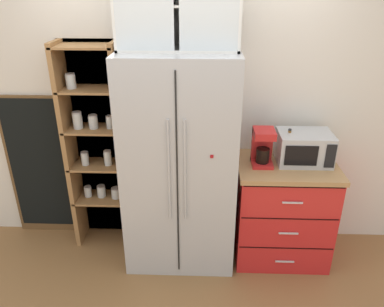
{
  "coord_description": "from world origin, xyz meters",
  "views": [
    {
      "loc": [
        0.2,
        -2.77,
        2.33
      ],
      "look_at": [
        0.1,
        0.03,
        1.02
      ],
      "focal_mm": 35.04,
      "sensor_mm": 36.0,
      "label": 1
    }
  ],
  "objects_px": {
    "microwave": "(304,148)",
    "bottle_amber": "(288,147)",
    "coffee_maker": "(263,146)",
    "mug_navy": "(288,158)",
    "refrigerator": "(180,163)",
    "chalkboard_menu": "(40,167)",
    "bottle_green": "(288,148)"
  },
  "relations": [
    {
      "from": "microwave",
      "to": "bottle_amber",
      "type": "height_order",
      "value": "bottle_amber"
    },
    {
      "from": "coffee_maker",
      "to": "chalkboard_menu",
      "type": "distance_m",
      "value": 2.08
    },
    {
      "from": "bottle_green",
      "to": "chalkboard_menu",
      "type": "height_order",
      "value": "chalkboard_menu"
    },
    {
      "from": "coffee_maker",
      "to": "bottle_amber",
      "type": "height_order",
      "value": "coffee_maker"
    },
    {
      "from": "refrigerator",
      "to": "chalkboard_menu",
      "type": "bearing_deg",
      "value": 167.6
    },
    {
      "from": "microwave",
      "to": "mug_navy",
      "type": "xyz_separation_m",
      "value": [
        -0.13,
        -0.03,
        -0.09
      ]
    },
    {
      "from": "coffee_maker",
      "to": "mug_navy",
      "type": "bearing_deg",
      "value": 2.85
    },
    {
      "from": "microwave",
      "to": "coffee_maker",
      "type": "relative_size",
      "value": 1.42
    },
    {
      "from": "microwave",
      "to": "bottle_green",
      "type": "bearing_deg",
      "value": 173.48
    },
    {
      "from": "bottle_green",
      "to": "bottle_amber",
      "type": "bearing_deg",
      "value": -90.0
    },
    {
      "from": "mug_navy",
      "to": "bottle_amber",
      "type": "xyz_separation_m",
      "value": [
        -0.0,
        0.04,
        0.09
      ]
    },
    {
      "from": "refrigerator",
      "to": "microwave",
      "type": "height_order",
      "value": "refrigerator"
    },
    {
      "from": "coffee_maker",
      "to": "bottle_green",
      "type": "height_order",
      "value": "coffee_maker"
    },
    {
      "from": "microwave",
      "to": "refrigerator",
      "type": "bearing_deg",
      "value": -175.88
    },
    {
      "from": "coffee_maker",
      "to": "bottle_green",
      "type": "xyz_separation_m",
      "value": [
        0.22,
        0.06,
        -0.04
      ]
    },
    {
      "from": "mug_navy",
      "to": "refrigerator",
      "type": "bearing_deg",
      "value": -177.26
    },
    {
      "from": "coffee_maker",
      "to": "bottle_green",
      "type": "distance_m",
      "value": 0.23
    },
    {
      "from": "refrigerator",
      "to": "microwave",
      "type": "relative_size",
      "value": 4.21
    },
    {
      "from": "refrigerator",
      "to": "coffee_maker",
      "type": "xyz_separation_m",
      "value": [
        0.68,
        0.03,
        0.15
      ]
    },
    {
      "from": "mug_navy",
      "to": "bottle_amber",
      "type": "relative_size",
      "value": 0.39
    },
    {
      "from": "microwave",
      "to": "coffee_maker",
      "type": "height_order",
      "value": "coffee_maker"
    },
    {
      "from": "refrigerator",
      "to": "bottle_amber",
      "type": "height_order",
      "value": "refrigerator"
    },
    {
      "from": "microwave",
      "to": "coffee_maker",
      "type": "xyz_separation_m",
      "value": [
        -0.35,
        -0.04,
        0.03
      ]
    },
    {
      "from": "chalkboard_menu",
      "to": "coffee_maker",
      "type": "bearing_deg",
      "value": -7.42
    },
    {
      "from": "chalkboard_menu",
      "to": "bottle_green",
      "type": "bearing_deg",
      "value": -5.27
    },
    {
      "from": "refrigerator",
      "to": "chalkboard_menu",
      "type": "height_order",
      "value": "refrigerator"
    },
    {
      "from": "mug_navy",
      "to": "bottle_amber",
      "type": "height_order",
      "value": "bottle_amber"
    },
    {
      "from": "microwave",
      "to": "mug_navy",
      "type": "bearing_deg",
      "value": -166.57
    },
    {
      "from": "refrigerator",
      "to": "mug_navy",
      "type": "bearing_deg",
      "value": 2.74
    },
    {
      "from": "refrigerator",
      "to": "microwave",
      "type": "xyz_separation_m",
      "value": [
        1.03,
        0.07,
        0.13
      ]
    },
    {
      "from": "mug_navy",
      "to": "coffee_maker",
      "type": "bearing_deg",
      "value": -177.15
    },
    {
      "from": "microwave",
      "to": "mug_navy",
      "type": "distance_m",
      "value": 0.16
    }
  ]
}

